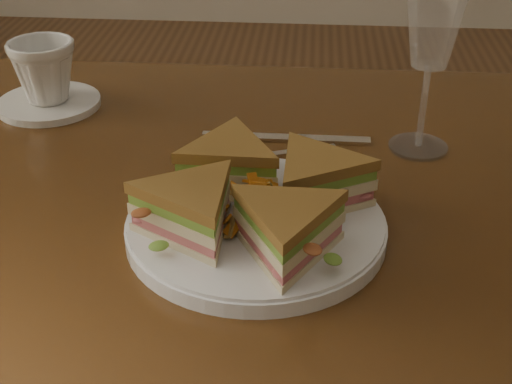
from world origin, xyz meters
TOP-DOWN VIEW (x-y plane):
  - table at (0.00, 0.00)m, footprint 1.20×0.80m
  - plate at (-0.01, -0.07)m, footprint 0.26×0.26m
  - sandwich_wedges at (-0.01, -0.07)m, footprint 0.29×0.29m
  - crisps_mound at (-0.01, -0.07)m, footprint 0.09×0.09m
  - spoon at (-0.06, 0.08)m, footprint 0.18×0.08m
  - knife at (0.00, 0.14)m, footprint 0.22×0.02m
  - wine_glass at (0.17, 0.13)m, footprint 0.08×0.08m
  - saucer at (-0.33, 0.22)m, footprint 0.14×0.14m
  - coffee_cup at (-0.33, 0.22)m, footprint 0.09×0.09m

SIDE VIEW (x-z plane):
  - table at x=0.00m, z-range 0.28..1.03m
  - knife at x=0.00m, z-range 0.75..0.75m
  - spoon at x=-0.06m, z-range 0.75..0.76m
  - saucer at x=-0.33m, z-range 0.75..0.76m
  - plate at x=-0.01m, z-range 0.75..0.77m
  - crisps_mound at x=-0.01m, z-range 0.77..0.82m
  - sandwich_wedges at x=-0.01m, z-range 0.77..0.82m
  - coffee_cup at x=-0.33m, z-range 0.76..0.84m
  - wine_glass at x=0.17m, z-range 0.80..1.02m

